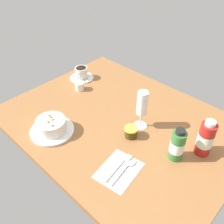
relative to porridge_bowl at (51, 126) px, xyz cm
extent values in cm
cube|color=brown|center=(17.80, 26.93, -4.84)|extent=(110.00, 84.00, 3.00)
cylinder|color=silver|center=(0.00, 0.00, -2.74)|extent=(19.99, 19.99, 1.20)
cylinder|color=silver|center=(0.00, 0.00, 0.68)|extent=(13.46, 13.46, 5.64)
cylinder|color=beige|center=(0.00, 0.00, 2.69)|extent=(11.57, 11.57, 1.60)
sphere|color=#90934F|center=(0.64, 0.67, 3.59)|extent=(1.02, 1.02, 1.02)
sphere|color=#90934F|center=(0.53, -1.49, 3.59)|extent=(1.29, 1.29, 1.29)
sphere|color=#90934F|center=(-1.32, 1.21, 3.59)|extent=(1.27, 1.27, 1.27)
sphere|color=#90934F|center=(0.46, 1.20, 3.59)|extent=(0.92, 0.92, 0.92)
sphere|color=#90934F|center=(3.76, -1.62, 3.59)|extent=(1.38, 1.38, 1.38)
sphere|color=#90934F|center=(0.06, -1.64, 3.59)|extent=(1.35, 1.35, 1.35)
sphere|color=#90934F|center=(-2.92, 1.51, 3.59)|extent=(1.29, 1.29, 1.29)
cube|color=silver|center=(36.95, 4.74, -3.19)|extent=(16.08, 19.31, 0.30)
cube|color=silver|center=(35.75, 3.74, -2.79)|extent=(3.27, 14.02, 0.50)
cube|color=silver|center=(35.75, 11.54, -2.79)|extent=(2.71, 3.89, 0.40)
cube|color=silver|center=(38.55, 3.74, -2.79)|extent=(2.92, 13.00, 0.50)
ellipsoid|color=silver|center=(38.55, 10.74, -2.74)|extent=(2.40, 4.00, 0.60)
cylinder|color=silver|center=(-25.94, 40.35, -2.89)|extent=(14.09, 14.09, 0.90)
cylinder|color=silver|center=(-25.94, 40.35, 0.60)|extent=(7.34, 7.34, 6.09)
cylinder|color=#352116|center=(-25.94, 40.35, 3.15)|extent=(6.24, 6.24, 1.00)
torus|color=silver|center=(-23.50, 36.36, 0.91)|extent=(2.56, 3.49, 3.60)
cylinder|color=silver|center=(-17.36, 31.42, -1.09)|extent=(5.10, 5.10, 4.50)
cone|color=silver|center=(-15.07, 31.29, 0.62)|extent=(2.47, 1.91, 2.39)
cylinder|color=white|center=(26.55, 31.06, -3.14)|extent=(6.43, 6.43, 0.40)
cylinder|color=white|center=(26.55, 31.06, 0.69)|extent=(0.80, 0.80, 7.27)
cylinder|color=white|center=(26.55, 31.06, 10.01)|extent=(4.85, 4.85, 11.36)
cylinder|color=#F6EBB5|center=(26.55, 31.06, 8.30)|extent=(3.98, 3.98, 6.82)
cylinder|color=#3C300C|center=(27.95, 22.63, -1.30)|extent=(5.63, 5.63, 4.09)
cylinder|color=yellow|center=(27.95, 22.63, 1.15)|extent=(5.91, 5.91, 0.80)
cylinder|color=#337233|center=(48.92, 25.65, 3.40)|extent=(5.74, 5.74, 13.48)
cylinder|color=white|center=(48.92, 25.65, 3.13)|extent=(5.85, 5.85, 5.12)
cylinder|color=black|center=(48.92, 25.65, 11.01)|extent=(3.73, 3.73, 1.75)
cylinder|color=#B21E19|center=(55.51, 35.78, 4.31)|extent=(6.30, 6.30, 15.31)
cylinder|color=silver|center=(55.51, 35.78, 4.00)|extent=(6.42, 6.42, 5.82)
cylinder|color=silver|center=(55.51, 35.78, 12.80)|extent=(4.09, 4.09, 1.66)
camera|label=1|loc=(77.10, -41.29, 75.45)|focal=39.88mm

